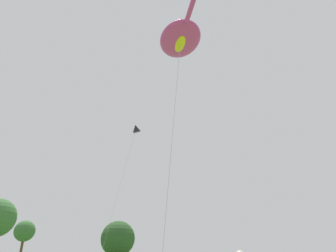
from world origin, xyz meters
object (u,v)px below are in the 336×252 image
big_show_kite (180,39)px  tree_broad_distant (25,231)px  small_kite_diamond_red (136,129)px  tree_oak_left (118,239)px

big_show_kite → tree_broad_distant: bearing=23.4°
tree_broad_distant → small_kite_diamond_red: bearing=-88.7°
big_show_kite → small_kite_diamond_red: bearing=9.9°
big_show_kite → tree_oak_left: 43.09m
small_kite_diamond_red → tree_broad_distant: bearing=-6.4°
tree_broad_distant → tree_oak_left: size_ratio=1.08×
small_kite_diamond_red → tree_broad_distant: size_ratio=1.73×
small_kite_diamond_red → tree_broad_distant: (-0.90, 40.98, -8.42)m
big_show_kite → tree_broad_distant: big_show_kite is taller
tree_broad_distant → tree_oak_left: bearing=-51.4°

